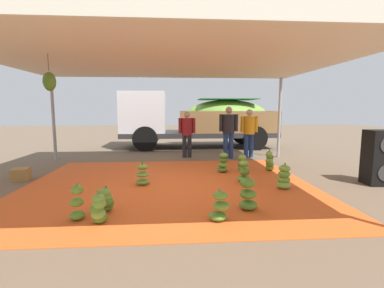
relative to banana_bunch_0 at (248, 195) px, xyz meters
name	(u,v)px	position (x,y,z in m)	size (l,w,h in m)	color
ground_plane	(170,160)	(-1.33, 4.64, -0.25)	(40.00, 40.00, 0.00)	brown
tarp_orange	(169,185)	(-1.33, 1.64, -0.25)	(6.31, 5.45, 0.01)	#E05B23
tent_canopy	(167,59)	(-1.34, 1.55, 2.46)	(8.00, 7.00, 2.80)	#9EA0A5
banana_bunch_0	(248,195)	(0.00, 0.00, 0.00)	(0.43, 0.43, 0.58)	#518428
banana_bunch_1	(270,162)	(1.39, 2.82, 0.01)	(0.30, 0.32, 0.58)	#60932D
banana_bunch_2	(223,163)	(0.09, 2.75, -0.01)	(0.36, 0.37, 0.57)	#477523
banana_bunch_3	(243,163)	(0.66, 2.88, -0.03)	(0.37, 0.37, 0.48)	#75A83D
banana_bunch_4	(143,175)	(-1.92, 1.66, -0.03)	(0.42, 0.42, 0.52)	#6B9E38
banana_bunch_5	(220,207)	(-0.54, -0.39, -0.04)	(0.39, 0.39, 0.50)	#518428
banana_bunch_6	(99,209)	(-2.33, -0.39, -0.03)	(0.30, 0.32, 0.50)	#477523
banana_bunch_7	(284,178)	(1.10, 1.16, -0.01)	(0.39, 0.42, 0.55)	#75A83D
banana_bunch_8	(106,200)	(-2.34, 0.08, -0.06)	(0.36, 0.37, 0.44)	#518428
banana_bunch_9	(77,204)	(-2.70, -0.21, -0.01)	(0.32, 0.34, 0.58)	#518428
banana_bunch_10	(244,172)	(0.37, 1.67, -0.01)	(0.37, 0.38, 0.55)	#60932D
cargo_truck_main	(196,118)	(-0.20, 7.66, 1.03)	(6.63, 2.32, 2.40)	#2D2D2D
worker_0	(187,131)	(-0.74, 5.13, 0.68)	(0.59, 0.36, 1.61)	#26262D
worker_1	(229,128)	(0.66, 4.83, 0.77)	(0.65, 0.39, 1.76)	navy
worker_2	(249,129)	(1.42, 5.00, 0.72)	(0.61, 0.37, 1.68)	navy
speaker_stack	(379,158)	(3.34, 1.35, 0.36)	(0.59, 0.52, 1.22)	black
crate_0	(21,174)	(-4.86, 2.30, -0.11)	(0.38, 0.35, 0.28)	olive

